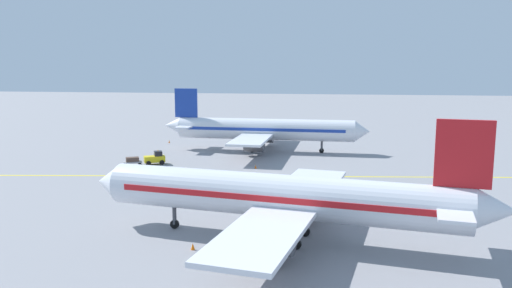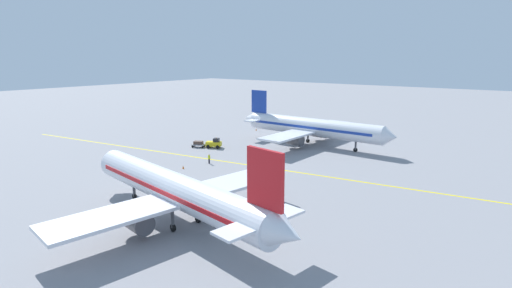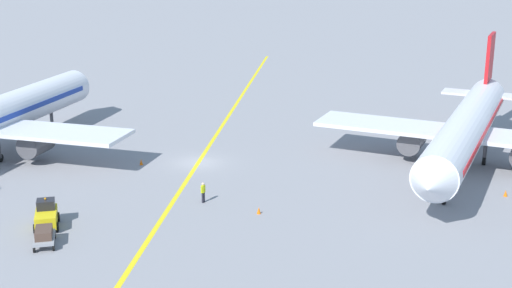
{
  "view_description": "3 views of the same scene",
  "coord_description": "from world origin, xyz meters",
  "px_view_note": "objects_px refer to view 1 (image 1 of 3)",
  "views": [
    {
      "loc": [
        63.84,
        8.93,
        14.38
      ],
      "look_at": [
        -5.22,
        -1.94,
        3.49
      ],
      "focal_mm": 35.0,
      "sensor_mm": 36.0,
      "label": 1
    },
    {
      "loc": [
        51.8,
        36.58,
        17.92
      ],
      "look_at": [
        -2.98,
        -4.62,
        2.9
      ],
      "focal_mm": 28.0,
      "sensor_mm": 36.0,
      "label": 2
    },
    {
      "loc": [
        21.64,
        -60.02,
        20.82
      ],
      "look_at": [
        5.97,
        -1.31,
        2.67
      ],
      "focal_mm": 50.0,
      "sensor_mm": 36.0,
      "label": 3
    }
  ],
  "objects_px": {
    "traffic_cone_mid_apron": "(164,187)",
    "airplane_adjacent_stand": "(283,197)",
    "traffic_cone_near_nose": "(256,167)",
    "baggage_tug_white": "(155,158)",
    "traffic_cone_by_wingtip": "(193,246)",
    "airplane_at_gate": "(263,130)",
    "ground_crew_worker": "(186,173)",
    "traffic_cone_far_edge": "(169,142)",
    "baggage_cart_trailing": "(132,161)"
  },
  "relations": [
    {
      "from": "airplane_at_gate",
      "to": "traffic_cone_near_nose",
      "type": "xyz_separation_m",
      "value": [
        14.73,
        1.09,
        -3.43
      ]
    },
    {
      "from": "airplane_adjacent_stand",
      "to": "traffic_cone_mid_apron",
      "type": "xyz_separation_m",
      "value": [
        -15.36,
        -15.67,
        -3.43
      ]
    },
    {
      "from": "airplane_adjacent_stand",
      "to": "traffic_cone_near_nose",
      "type": "height_order",
      "value": "airplane_adjacent_stand"
    },
    {
      "from": "ground_crew_worker",
      "to": "traffic_cone_by_wingtip",
      "type": "bearing_deg",
      "value": 18.06
    },
    {
      "from": "traffic_cone_by_wingtip",
      "to": "traffic_cone_far_edge",
      "type": "height_order",
      "value": "same"
    },
    {
      "from": "ground_crew_worker",
      "to": "traffic_cone_near_nose",
      "type": "distance_m",
      "value": 11.6
    },
    {
      "from": "traffic_cone_mid_apron",
      "to": "baggage_cart_trailing",
      "type": "bearing_deg",
      "value": -143.98
    },
    {
      "from": "airplane_at_gate",
      "to": "traffic_cone_by_wingtip",
      "type": "height_order",
      "value": "airplane_at_gate"
    },
    {
      "from": "airplane_at_gate",
      "to": "traffic_cone_mid_apron",
      "type": "xyz_separation_m",
      "value": [
        28.37,
        -7.7,
        -3.43
      ]
    },
    {
      "from": "traffic_cone_near_nose",
      "to": "baggage_tug_white",
      "type": "bearing_deg",
      "value": -92.93
    },
    {
      "from": "traffic_cone_near_nose",
      "to": "traffic_cone_by_wingtip",
      "type": "distance_m",
      "value": 32.23
    },
    {
      "from": "traffic_cone_mid_apron",
      "to": "traffic_cone_by_wingtip",
      "type": "distance_m",
      "value": 20.59
    },
    {
      "from": "airplane_at_gate",
      "to": "baggage_tug_white",
      "type": "bearing_deg",
      "value": -45.39
    },
    {
      "from": "traffic_cone_mid_apron",
      "to": "baggage_tug_white",
      "type": "bearing_deg",
      "value": -155.91
    },
    {
      "from": "airplane_adjacent_stand",
      "to": "traffic_cone_far_edge",
      "type": "distance_m",
      "value": 56.98
    },
    {
      "from": "airplane_adjacent_stand",
      "to": "traffic_cone_far_edge",
      "type": "height_order",
      "value": "airplane_adjacent_stand"
    },
    {
      "from": "airplane_at_gate",
      "to": "traffic_cone_by_wingtip",
      "type": "xyz_separation_m",
      "value": [
        46.96,
        1.14,
        -3.43
      ]
    },
    {
      "from": "airplane_at_gate",
      "to": "traffic_cone_near_nose",
      "type": "relative_size",
      "value": 64.5
    },
    {
      "from": "traffic_cone_mid_apron",
      "to": "traffic_cone_by_wingtip",
      "type": "relative_size",
      "value": 1.0
    },
    {
      "from": "baggage_tug_white",
      "to": "ground_crew_worker",
      "type": "distance_m",
      "value": 12.19
    },
    {
      "from": "traffic_cone_by_wingtip",
      "to": "traffic_cone_far_edge",
      "type": "distance_m",
      "value": 57.0
    },
    {
      "from": "traffic_cone_far_edge",
      "to": "baggage_cart_trailing",
      "type": "bearing_deg",
      "value": 4.77
    },
    {
      "from": "baggage_tug_white",
      "to": "baggage_cart_trailing",
      "type": "relative_size",
      "value": 1.14
    },
    {
      "from": "baggage_tug_white",
      "to": "traffic_cone_near_nose",
      "type": "xyz_separation_m",
      "value": [
        0.78,
        15.23,
        -0.63
      ]
    },
    {
      "from": "airplane_adjacent_stand",
      "to": "baggage_cart_trailing",
      "type": "height_order",
      "value": "airplane_adjacent_stand"
    },
    {
      "from": "traffic_cone_far_edge",
      "to": "traffic_cone_mid_apron",
      "type": "bearing_deg",
      "value": 17.84
    },
    {
      "from": "traffic_cone_mid_apron",
      "to": "airplane_adjacent_stand",
      "type": "bearing_deg",
      "value": 45.58
    },
    {
      "from": "airplane_adjacent_stand",
      "to": "ground_crew_worker",
      "type": "distance_m",
      "value": 25.08
    },
    {
      "from": "traffic_cone_near_nose",
      "to": "traffic_cone_far_edge",
      "type": "bearing_deg",
      "value": -136.61
    },
    {
      "from": "baggage_tug_white",
      "to": "traffic_cone_mid_apron",
      "type": "bearing_deg",
      "value": 24.09
    },
    {
      "from": "airplane_at_gate",
      "to": "baggage_tug_white",
      "type": "xyz_separation_m",
      "value": [
        13.96,
        -14.15,
        -2.81
      ]
    },
    {
      "from": "traffic_cone_mid_apron",
      "to": "traffic_cone_by_wingtip",
      "type": "xyz_separation_m",
      "value": [
        18.59,
        8.84,
        0.0
      ]
    },
    {
      "from": "baggage_tug_white",
      "to": "traffic_cone_near_nose",
      "type": "relative_size",
      "value": 6.1
    },
    {
      "from": "traffic_cone_by_wingtip",
      "to": "airplane_adjacent_stand",
      "type": "bearing_deg",
      "value": 115.3
    },
    {
      "from": "baggage_cart_trailing",
      "to": "traffic_cone_near_nose",
      "type": "relative_size",
      "value": 5.37
    },
    {
      "from": "traffic_cone_by_wingtip",
      "to": "traffic_cone_far_edge",
      "type": "xyz_separation_m",
      "value": [
        -53.36,
        -20.03,
        0.0
      ]
    },
    {
      "from": "traffic_cone_near_nose",
      "to": "traffic_cone_by_wingtip",
      "type": "height_order",
      "value": "same"
    },
    {
      "from": "baggage_cart_trailing",
      "to": "traffic_cone_far_edge",
      "type": "xyz_separation_m",
      "value": [
        -21.89,
        -1.83,
        -0.49
      ]
    },
    {
      "from": "airplane_at_gate",
      "to": "traffic_cone_mid_apron",
      "type": "distance_m",
      "value": 29.6
    },
    {
      "from": "ground_crew_worker",
      "to": "traffic_cone_near_nose",
      "type": "bearing_deg",
      "value": 138.92
    },
    {
      "from": "ground_crew_worker",
      "to": "traffic_cone_mid_apron",
      "type": "xyz_separation_m",
      "value": [
        4.91,
        -1.18,
        -0.63
      ]
    },
    {
      "from": "traffic_cone_by_wingtip",
      "to": "airplane_at_gate",
      "type": "bearing_deg",
      "value": -178.6
    },
    {
      "from": "baggage_tug_white",
      "to": "traffic_cone_mid_apron",
      "type": "height_order",
      "value": "baggage_tug_white"
    },
    {
      "from": "airplane_at_gate",
      "to": "traffic_cone_by_wingtip",
      "type": "distance_m",
      "value": 47.1
    },
    {
      "from": "traffic_cone_mid_apron",
      "to": "ground_crew_worker",
      "type": "bearing_deg",
      "value": 166.49
    },
    {
      "from": "airplane_at_gate",
      "to": "traffic_cone_far_edge",
      "type": "height_order",
      "value": "airplane_at_gate"
    },
    {
      "from": "airplane_adjacent_stand",
      "to": "traffic_cone_far_edge",
      "type": "xyz_separation_m",
      "value": [
        -50.13,
        -26.86,
        -3.43
      ]
    },
    {
      "from": "traffic_cone_near_nose",
      "to": "traffic_cone_by_wingtip",
      "type": "xyz_separation_m",
      "value": [
        32.23,
        0.06,
        0.0
      ]
    },
    {
      "from": "ground_crew_worker",
      "to": "traffic_cone_near_nose",
      "type": "relative_size",
      "value": 3.05
    },
    {
      "from": "baggage_cart_trailing",
      "to": "traffic_cone_by_wingtip",
      "type": "bearing_deg",
      "value": 30.05
    }
  ]
}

